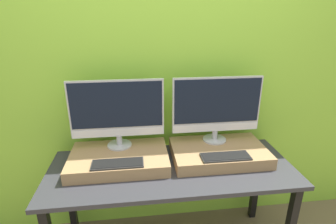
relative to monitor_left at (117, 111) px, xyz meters
The scene contains 8 objects.
wall_back 0.46m from the monitor_left, 28.76° to the left, with size 8.00×0.04×2.60m.
workbench 0.59m from the monitor_left, 29.18° to the right, with size 1.66×0.64×0.74m.
wooden_riser_left 0.33m from the monitor_left, 90.00° to the right, with size 0.67×0.42×0.08m.
monitor_left is the anchor object (origin of this frame).
keyboard_left 0.36m from the monitor_left, 90.00° to the right, with size 0.33×0.12×0.01m.
wooden_riser_right 0.78m from the monitor_left, ahead, with size 0.67×0.42×0.08m.
monitor_right 0.71m from the monitor_left, ahead, with size 0.65×0.17×0.49m.
keyboard_right 0.80m from the monitor_left, 19.90° to the right, with size 0.33×0.12×0.01m.
Camera 1 is at (-0.22, -1.20, 1.71)m, focal length 28.00 mm.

